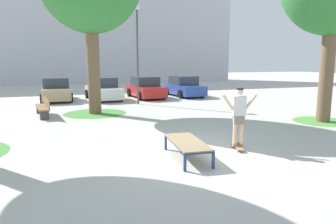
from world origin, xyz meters
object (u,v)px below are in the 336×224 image
(car_red, at_px, (145,88))
(park_bench, at_px, (43,107))
(skate_box, at_px, (187,143))
(skater, at_px, (239,113))
(skateboard, at_px, (238,147))
(car_tan, at_px, (56,90))
(car_blue, at_px, (184,87))
(light_post, at_px, (137,39))
(car_white, at_px, (103,89))

(car_red, xyz_separation_m, park_bench, (-6.50, -5.75, -0.24))
(skate_box, xyz_separation_m, skater, (1.72, 0.29, 0.66))
(skateboard, relative_size, car_red, 0.19)
(car_tan, relative_size, car_blue, 0.99)
(skate_box, xyz_separation_m, car_blue, (5.64, 13.88, 0.28))
(skate_box, distance_m, park_bench, 8.91)
(skater, relative_size, car_blue, 0.40)
(skate_box, distance_m, skateboard, 1.77)
(skateboard, xyz_separation_m, light_post, (-0.39, 10.35, 3.75))
(skate_box, height_order, skater, skater)
(car_red, height_order, car_blue, same)
(car_white, relative_size, light_post, 0.74)
(car_tan, xyz_separation_m, park_bench, (-0.52, -6.22, -0.24))
(skater, relative_size, car_red, 0.40)
(car_tan, distance_m, car_white, 3.04)
(skate_box, relative_size, park_bench, 0.80)
(car_white, distance_m, light_post, 4.68)
(skateboard, xyz_separation_m, car_white, (-2.07, 13.40, 0.61))
(car_red, bearing_deg, car_white, -178.06)
(light_post, bearing_deg, park_bench, -153.31)
(car_tan, distance_m, park_bench, 6.24)
(skater, bearing_deg, skate_box, -170.56)
(car_red, xyz_separation_m, light_post, (-1.32, -3.15, 3.13))
(car_red, bearing_deg, skate_box, -100.85)
(skater, bearing_deg, car_blue, 73.93)
(car_red, distance_m, park_bench, 8.68)
(car_white, bearing_deg, skater, -81.22)
(skateboard, height_order, park_bench, park_bench)
(skater, xyz_separation_m, car_red, (0.93, 13.50, -0.38))
(skateboard, relative_size, car_tan, 0.19)
(car_tan, bearing_deg, skate_box, -76.81)
(car_tan, distance_m, light_post, 6.68)
(skateboard, bearing_deg, car_blue, 73.93)
(skater, relative_size, light_post, 0.29)
(car_tan, relative_size, car_white, 0.97)
(skater, xyz_separation_m, car_blue, (3.92, 13.60, -0.38))
(skateboard, height_order, car_red, car_red)
(light_post, bearing_deg, skater, -87.82)
(skateboard, distance_m, park_bench, 9.55)
(skate_box, bearing_deg, light_post, 82.90)
(skate_box, relative_size, skateboard, 2.39)
(park_bench, bearing_deg, skate_box, -64.35)
(skater, height_order, park_bench, skater)
(skate_box, xyz_separation_m, skateboard, (1.72, 0.28, -0.34))
(car_blue, bearing_deg, car_tan, 177.67)
(skate_box, relative_size, car_blue, 0.46)
(car_red, relative_size, light_post, 0.74)
(car_white, distance_m, park_bench, 6.66)
(skate_box, xyz_separation_m, car_red, (2.64, 13.78, 0.28))
(car_tan, relative_size, park_bench, 1.73)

